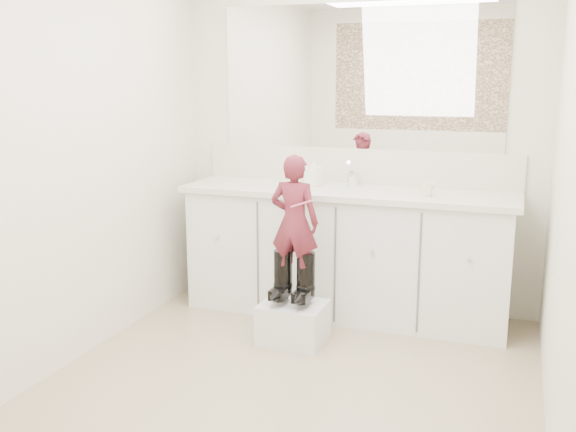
% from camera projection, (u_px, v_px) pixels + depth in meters
% --- Properties ---
extents(floor, '(3.00, 3.00, 0.00)m').
position_uv_depth(floor, '(286.00, 389.00, 3.44)').
color(floor, '#887059').
rests_on(floor, ground).
extents(wall_back, '(2.60, 0.00, 2.60)m').
position_uv_depth(wall_back, '(358.00, 140.00, 4.56)').
color(wall_back, beige).
rests_on(wall_back, floor).
extents(wall_front, '(2.60, 0.00, 2.60)m').
position_uv_depth(wall_front, '(102.00, 234.00, 1.81)').
color(wall_front, beige).
rests_on(wall_front, floor).
extents(wall_left, '(0.00, 3.00, 3.00)m').
position_uv_depth(wall_left, '(69.00, 156.00, 3.62)').
color(wall_left, beige).
rests_on(wall_left, floor).
extents(wall_right, '(0.00, 3.00, 3.00)m').
position_uv_depth(wall_right, '(569.00, 181.00, 2.75)').
color(wall_right, beige).
rests_on(wall_right, floor).
extents(vanity_cabinet, '(2.20, 0.55, 0.85)m').
position_uv_depth(vanity_cabinet, '(346.00, 255.00, 4.47)').
color(vanity_cabinet, silver).
rests_on(vanity_cabinet, floor).
extents(countertop, '(2.28, 0.58, 0.04)m').
position_uv_depth(countertop, '(346.00, 192.00, 4.37)').
color(countertop, beige).
rests_on(countertop, vanity_cabinet).
extents(backsplash, '(2.28, 0.03, 0.25)m').
position_uv_depth(backsplash, '(357.00, 166.00, 4.59)').
color(backsplash, beige).
rests_on(backsplash, countertop).
extents(mirror, '(2.00, 0.02, 1.00)m').
position_uv_depth(mirror, '(359.00, 77.00, 4.46)').
color(mirror, white).
rests_on(mirror, wall_back).
extents(dot_panel, '(2.00, 0.01, 1.20)m').
position_uv_depth(dot_panel, '(94.00, 71.00, 1.72)').
color(dot_panel, '#472819').
rests_on(dot_panel, wall_front).
extents(faucet, '(0.08, 0.08, 0.10)m').
position_uv_depth(faucet, '(353.00, 179.00, 4.50)').
color(faucet, silver).
rests_on(faucet, countertop).
extents(cup, '(0.10, 0.10, 0.09)m').
position_uv_depth(cup, '(428.00, 190.00, 4.11)').
color(cup, beige).
rests_on(cup, countertop).
extents(soap_bottle, '(0.11, 0.12, 0.20)m').
position_uv_depth(soap_bottle, '(314.00, 171.00, 4.51)').
color(soap_bottle, white).
rests_on(soap_bottle, countertop).
extents(step_stool, '(0.40, 0.34, 0.25)m').
position_uv_depth(step_stool, '(293.00, 323.00, 4.03)').
color(step_stool, silver).
rests_on(step_stool, floor).
extents(boot_left, '(0.12, 0.22, 0.33)m').
position_uv_depth(boot_left, '(283.00, 276.00, 4.01)').
color(boot_left, black).
rests_on(boot_left, step_stool).
extents(boot_right, '(0.12, 0.22, 0.33)m').
position_uv_depth(boot_right, '(306.00, 278.00, 3.96)').
color(boot_right, black).
rests_on(boot_right, step_stool).
extents(toddler, '(0.31, 0.20, 0.83)m').
position_uv_depth(toddler, '(294.00, 222.00, 3.92)').
color(toddler, '#972E42').
rests_on(toddler, step_stool).
extents(toothbrush, '(0.14, 0.01, 0.06)m').
position_uv_depth(toothbrush, '(301.00, 204.00, 3.79)').
color(toothbrush, '#CF5078').
rests_on(toothbrush, toddler).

